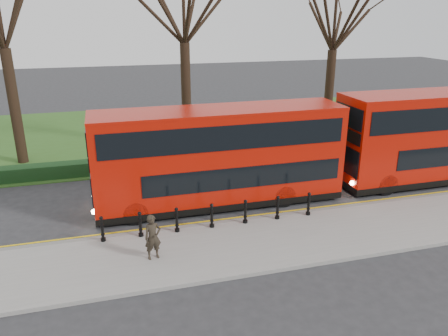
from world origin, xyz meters
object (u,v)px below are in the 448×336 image
object	(u,v)px
bollard_row	(212,216)
pedestrian	(153,237)
bus_lead	(220,158)
bus_rear	(446,136)

from	to	relation	value
bollard_row	pedestrian	bearing A→B (deg)	-145.79
bus_lead	bus_rear	xyz separation A→B (m)	(12.33, -0.02, 0.10)
bollard_row	pedestrian	size ratio (longest dim) A/B	5.27
bus_lead	pedestrian	world-z (taller)	bus_lead
bollard_row	bus_rear	distance (m)	13.70
pedestrian	bus_lead	bearing A→B (deg)	38.56
bus_rear	pedestrian	xyz separation A→B (m)	(-15.95, -4.27, -1.39)
bollard_row	bus_lead	world-z (taller)	bus_lead
bus_rear	pedestrian	size ratio (longest dim) A/B	7.07
bollard_row	bus_rear	world-z (taller)	bus_rear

